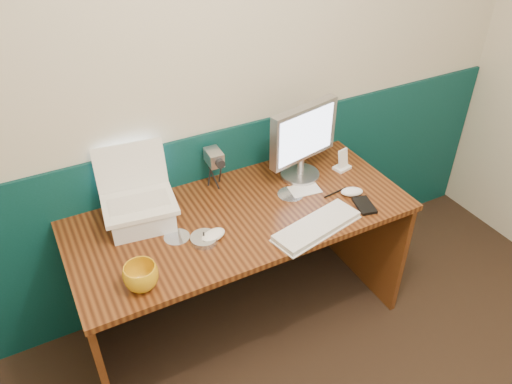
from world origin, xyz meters
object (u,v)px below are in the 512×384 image
keyboard (317,227)px  laptop (135,182)px  desk (242,271)px  monitor (302,143)px  mug (141,277)px  camcorder (215,170)px

keyboard → laptop: bearing=137.0°
desk → monitor: monitor is taller
desk → laptop: size_ratio=5.02×
desk → monitor: size_ratio=4.03×
mug → camcorder: (0.53, 0.50, 0.04)m
laptop → mug: size_ratio=2.33×
keyboard → camcorder: 0.59m
desk → mug: bearing=-156.7°
desk → camcorder: size_ratio=8.66×
mug → monitor: bearing=21.5°
camcorder → desk: bearing=-84.7°
laptop → monitor: size_ratio=0.80×
mug → camcorder: size_ratio=0.74×
mug → camcorder: camcorder is taller
camcorder → monitor: bearing=-13.8°
desk → monitor: (0.41, 0.14, 0.57)m
desk → camcorder: bearing=92.7°
laptop → keyboard: size_ratio=0.75×
desk → keyboard: size_ratio=3.76×
monitor → laptop: bearing=167.4°
mug → keyboard: bearing=-1.7°
monitor → keyboard: bearing=-124.0°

